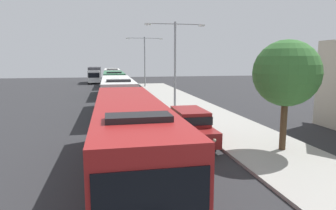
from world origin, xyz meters
name	(u,v)px	position (x,y,z in m)	size (l,w,h in m)	color
bus_lead	(129,136)	(-1.30, 10.24, 1.69)	(2.58, 12.32, 3.21)	maroon
bus_second_in_line	(117,95)	(-1.30, 24.26, 1.69)	(2.58, 11.56, 3.21)	silver
bus_middle	(114,83)	(-1.30, 38.24, 1.69)	(2.58, 10.85, 3.21)	#33724C
bus_fourth_in_line	(112,77)	(-1.30, 51.08, 1.69)	(2.58, 10.87, 3.21)	silver
white_suv	(190,125)	(2.40, 14.55, 1.03)	(1.86, 5.07, 1.90)	maroon
box_truck_oncoming	(95,74)	(-4.60, 60.28, 1.71)	(2.35, 8.03, 3.15)	white
streetlamp_mid	(175,56)	(4.10, 25.90, 5.01)	(5.59, 0.28, 7.92)	gray
streetlamp_far	(145,56)	(4.10, 48.72, 5.20)	(6.05, 0.28, 8.22)	gray
roadside_tree	(286,74)	(6.50, 11.90, 3.99)	(3.26, 3.26, 5.48)	#4C3823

